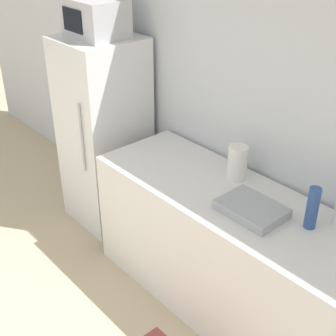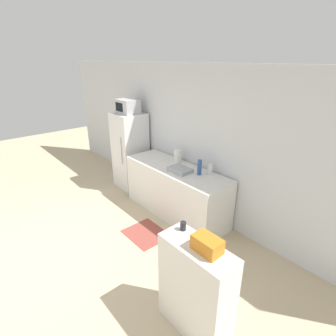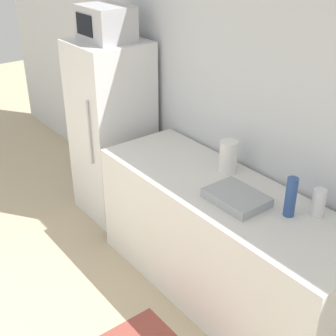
{
  "view_description": "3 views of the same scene",
  "coord_description": "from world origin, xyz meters",
  "px_view_note": "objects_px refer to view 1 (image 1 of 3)",
  "views": [
    {
      "loc": [
        1.91,
        0.52,
        2.5
      ],
      "look_at": [
        0.19,
        2.04,
        1.2
      ],
      "focal_mm": 50.0,
      "sensor_mm": 36.0,
      "label": 1
    },
    {
      "loc": [
        3.44,
        -0.39,
        2.67
      ],
      "look_at": [
        0.84,
        1.86,
        1.21
      ],
      "focal_mm": 28.0,
      "sensor_mm": 36.0,
      "label": 2
    },
    {
      "loc": [
        2.27,
        0.5,
        2.49
      ],
      "look_at": [
        0.25,
        2.07,
        1.14
      ],
      "focal_mm": 50.0,
      "sensor_mm": 36.0,
      "label": 3
    }
  ],
  "objects_px": {
    "microwave": "(96,18)",
    "bottle_tall": "(312,208)",
    "refrigerator": "(104,134)",
    "paper_towel_roll": "(237,162)"
  },
  "relations": [
    {
      "from": "microwave",
      "to": "bottle_tall",
      "type": "xyz_separation_m",
      "value": [
        1.95,
        0.06,
        -0.73
      ]
    },
    {
      "from": "refrigerator",
      "to": "paper_towel_roll",
      "type": "distance_m",
      "value": 1.34
    },
    {
      "from": "bottle_tall",
      "to": "paper_towel_roll",
      "type": "relative_size",
      "value": 1.1
    },
    {
      "from": "bottle_tall",
      "to": "paper_towel_roll",
      "type": "bearing_deg",
      "value": 170.86
    },
    {
      "from": "refrigerator",
      "to": "microwave",
      "type": "xyz_separation_m",
      "value": [
        -0.0,
        -0.0,
        0.95
      ]
    },
    {
      "from": "microwave",
      "to": "bottle_tall",
      "type": "distance_m",
      "value": 2.08
    },
    {
      "from": "refrigerator",
      "to": "bottle_tall",
      "type": "relative_size",
      "value": 6.34
    },
    {
      "from": "microwave",
      "to": "paper_towel_roll",
      "type": "distance_m",
      "value": 1.52
    },
    {
      "from": "refrigerator",
      "to": "paper_towel_roll",
      "type": "relative_size",
      "value": 6.97
    },
    {
      "from": "refrigerator",
      "to": "bottle_tall",
      "type": "distance_m",
      "value": 1.96
    }
  ]
}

